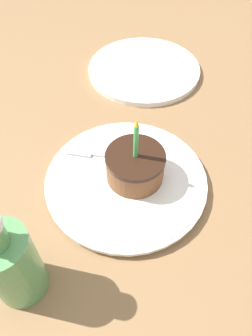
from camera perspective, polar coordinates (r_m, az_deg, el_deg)
The scene contains 6 objects.
ground_plane at distance 0.58m, azimuth 0.62°, elevation -5.71°, with size 2.40×2.40×0.04m.
plate at distance 0.57m, azimuth 0.00°, elevation -2.19°, with size 0.28×0.28×0.02m.
cake_slice at distance 0.55m, azimuth 1.60°, elevation 0.36°, with size 0.10×0.10×0.13m.
fork at distance 0.60m, azimuth -3.54°, elevation 2.29°, with size 0.07×0.16×0.00m.
bottle at distance 0.45m, azimuth -19.42°, elevation -15.45°, with size 0.07×0.07×0.18m.
side_plate at distance 0.82m, azimuth 3.15°, elevation 16.79°, with size 0.27×0.27×0.01m.
Camera 1 is at (0.28, 0.16, 0.47)m, focal length 35.00 mm.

